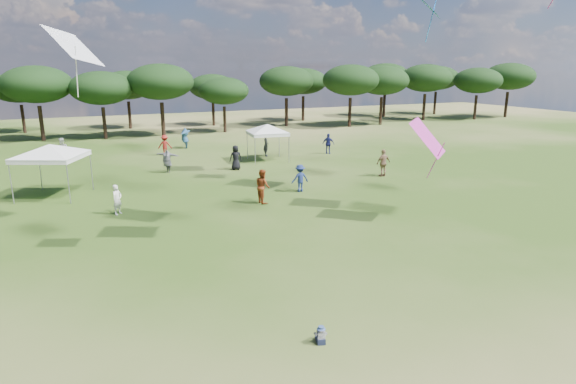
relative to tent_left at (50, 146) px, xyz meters
name	(u,v)px	position (x,y,z in m)	size (l,w,h in m)	color
ground	(369,381)	(6.99, -21.61, -2.90)	(140.00, 140.00, 0.00)	#334F17
tree_line	(147,84)	(9.38, 25.80, 2.53)	(108.78, 17.63, 7.77)	black
tent_left	(50,146)	(0.00, 0.00, 0.00)	(6.02, 6.02, 3.32)	gray
tent_right	(267,126)	(15.21, 5.08, -0.13)	(5.74, 5.74, 3.19)	gray
toddler	(321,335)	(6.72, -19.69, -2.67)	(0.38, 0.41, 0.51)	#161C33
festival_crowd	(168,159)	(7.28, 4.35, -2.02)	(28.28, 21.41, 1.92)	navy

